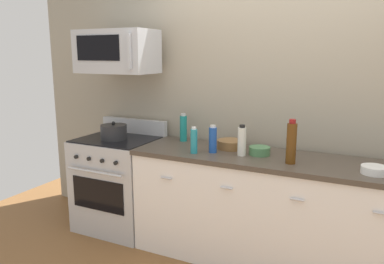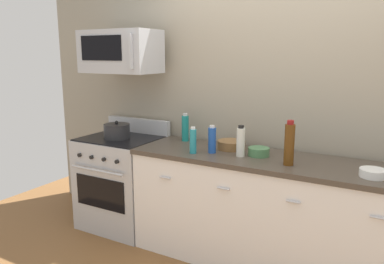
{
  "view_description": "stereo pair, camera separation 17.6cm",
  "coord_description": "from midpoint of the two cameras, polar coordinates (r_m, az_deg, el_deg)",
  "views": [
    {
      "loc": [
        0.7,
        -2.89,
        1.73
      ],
      "look_at": [
        -0.69,
        -0.05,
        1.07
      ],
      "focal_mm": 35.19,
      "sensor_mm": 36.0,
      "label": 1
    },
    {
      "loc": [
        0.86,
        -2.81,
        1.73
      ],
      "look_at": [
        -0.69,
        -0.05,
        1.07
      ],
      "focal_mm": 35.19,
      "sensor_mm": 36.0,
      "label": 2
    }
  ],
  "objects": [
    {
      "name": "bottle_dish_soap",
      "position": [
        3.1,
        -1.33,
        -1.35
      ],
      "size": [
        0.06,
        0.06,
        0.22
      ],
      "color": "teal",
      "rests_on": "countertop_slab"
    },
    {
      "name": "counter_unit",
      "position": [
        3.21,
        10.18,
        -11.71
      ],
      "size": [
        2.31,
        0.66,
        0.92
      ],
      "color": "white",
      "rests_on": "ground_plane"
    },
    {
      "name": "bowl_green_glaze",
      "position": [
        3.1,
        8.6,
        -2.8
      ],
      "size": [
        0.17,
        0.17,
        0.07
      ],
      "color": "#477A4C",
      "rests_on": "countertop_slab"
    },
    {
      "name": "ground_plane",
      "position": [
        3.42,
        9.89,
        -18.8
      ],
      "size": [
        6.48,
        6.48,
        0.0
      ],
      "primitive_type": "plane",
      "color": "brown"
    },
    {
      "name": "bowl_wooden_salad",
      "position": [
        3.28,
        4.4,
        -1.83
      ],
      "size": [
        0.24,
        0.24,
        0.07
      ],
      "color": "brown",
      "rests_on": "countertop_slab"
    },
    {
      "name": "microwave",
      "position": [
        3.7,
        -12.69,
        11.79
      ],
      "size": [
        0.74,
        0.44,
        0.4
      ],
      "color": "#B7BABF"
    },
    {
      "name": "bowl_white_ceramic",
      "position": [
        2.84,
        24.32,
        -5.25
      ],
      "size": [
        0.18,
        0.18,
        0.05
      ],
      "color": "white",
      "rests_on": "countertop_slab"
    },
    {
      "name": "bottle_wine_amber",
      "position": [
        2.88,
        13.14,
        -1.6
      ],
      "size": [
        0.07,
        0.07,
        0.34
      ],
      "color": "#59330F",
      "rests_on": "countertop_slab"
    },
    {
      "name": "back_wall",
      "position": [
        3.37,
        12.68,
        5.01
      ],
      "size": [
        5.4,
        0.1,
        2.7
      ],
      "primitive_type": "cube",
      "color": "#9E937F",
      "rests_on": "ground_plane"
    },
    {
      "name": "range_oven",
      "position": [
        3.88,
        -12.26,
        -7.49
      ],
      "size": [
        0.76,
        0.69,
        1.07
      ],
      "color": "#B7BABF",
      "rests_on": "ground_plane"
    },
    {
      "name": "stockpot",
      "position": [
        3.7,
        -13.12,
        -0.02
      ],
      "size": [
        0.25,
        0.25,
        0.18
      ],
      "color": "#262628",
      "rests_on": "range_oven"
    },
    {
      "name": "bottle_sparkling_teal",
      "position": [
        3.54,
        -2.74,
        0.61
      ],
      "size": [
        0.07,
        0.07,
        0.27
      ],
      "color": "#197F7A",
      "rests_on": "countertop_slab"
    },
    {
      "name": "bottle_vinegar_white",
      "position": [
        3.04,
        5.92,
        -1.38
      ],
      "size": [
        0.07,
        0.07,
        0.25
      ],
      "color": "silver",
      "rests_on": "countertop_slab"
    },
    {
      "name": "bottle_soda_blue",
      "position": [
        3.13,
        1.57,
        -1.16
      ],
      "size": [
        0.07,
        0.07,
        0.23
      ],
      "color": "#1E4CA5",
      "rests_on": "countertop_slab"
    }
  ]
}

